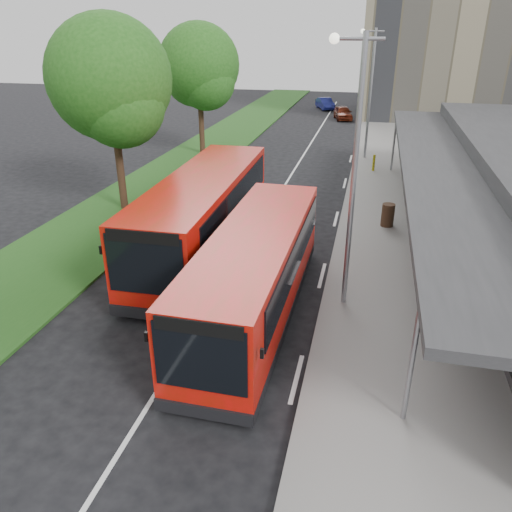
{
  "coord_description": "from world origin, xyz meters",
  "views": [
    {
      "loc": [
        4.62,
        -12.29,
        8.25
      ],
      "look_at": [
        1.31,
        1.93,
        1.5
      ],
      "focal_mm": 35.0,
      "sensor_mm": 36.0,
      "label": 1
    }
  ],
  "objects_px": {
    "lamp_post_near": "(352,162)",
    "bus_main": "(255,274)",
    "litter_bin": "(388,215)",
    "bollard": "(374,163)",
    "car_near": "(343,113)",
    "car_far": "(325,104)",
    "tree_far": "(199,70)",
    "bus_second": "(204,215)",
    "lamp_post_far": "(370,87)",
    "tree_mid": "(111,87)"
  },
  "relations": [
    {
      "from": "lamp_post_near",
      "to": "car_far",
      "type": "distance_m",
      "value": 42.39
    },
    {
      "from": "tree_far",
      "to": "car_far",
      "type": "xyz_separation_m",
      "value": [
        6.26,
        22.85,
        -4.96
      ]
    },
    {
      "from": "lamp_post_near",
      "to": "car_near",
      "type": "height_order",
      "value": "lamp_post_near"
    },
    {
      "from": "bollard",
      "to": "car_near",
      "type": "distance_m",
      "value": 19.42
    },
    {
      "from": "bollard",
      "to": "car_far",
      "type": "xyz_separation_m",
      "value": [
        -5.58,
        25.28,
        -0.04
      ]
    },
    {
      "from": "lamp_post_far",
      "to": "litter_bin",
      "type": "relative_size",
      "value": 7.94
    },
    {
      "from": "tree_far",
      "to": "bus_second",
      "type": "bearing_deg",
      "value": -71.02
    },
    {
      "from": "lamp_post_near",
      "to": "car_far",
      "type": "bearing_deg",
      "value": 96.63
    },
    {
      "from": "bollard",
      "to": "car_near",
      "type": "relative_size",
      "value": 0.27
    },
    {
      "from": "bus_main",
      "to": "bus_second",
      "type": "xyz_separation_m",
      "value": [
        -3.02,
        4.12,
        0.16
      ]
    },
    {
      "from": "tree_far",
      "to": "car_near",
      "type": "relative_size",
      "value": 2.33
    },
    {
      "from": "tree_mid",
      "to": "bollard",
      "type": "distance_m",
      "value": 16.06
    },
    {
      "from": "tree_far",
      "to": "car_near",
      "type": "distance_m",
      "value": 19.44
    },
    {
      "from": "bus_second",
      "to": "bollard",
      "type": "relative_size",
      "value": 11.28
    },
    {
      "from": "tree_mid",
      "to": "litter_bin",
      "type": "relative_size",
      "value": 8.84
    },
    {
      "from": "lamp_post_near",
      "to": "bus_main",
      "type": "distance_m",
      "value": 4.33
    },
    {
      "from": "bollard",
      "to": "litter_bin",
      "type": "bearing_deg",
      "value": -85.32
    },
    {
      "from": "lamp_post_far",
      "to": "car_far",
      "type": "height_order",
      "value": "lamp_post_far"
    },
    {
      "from": "lamp_post_far",
      "to": "litter_bin",
      "type": "distance_m",
      "value": 13.47
    },
    {
      "from": "car_near",
      "to": "car_far",
      "type": "bearing_deg",
      "value": 98.3
    },
    {
      "from": "bollard",
      "to": "car_far",
      "type": "distance_m",
      "value": 25.88
    },
    {
      "from": "bus_main",
      "to": "car_near",
      "type": "height_order",
      "value": "bus_main"
    },
    {
      "from": "lamp_post_near",
      "to": "litter_bin",
      "type": "bearing_deg",
      "value": 78.46
    },
    {
      "from": "tree_far",
      "to": "bus_main",
      "type": "bearing_deg",
      "value": -67.07
    },
    {
      "from": "bus_main",
      "to": "car_near",
      "type": "xyz_separation_m",
      "value": [
        0.04,
        36.97,
        -0.81
      ]
    },
    {
      "from": "car_near",
      "to": "bus_main",
      "type": "bearing_deg",
      "value": -102.71
    },
    {
      "from": "lamp_post_far",
      "to": "bollard",
      "type": "height_order",
      "value": "lamp_post_far"
    },
    {
      "from": "litter_bin",
      "to": "bollard",
      "type": "xyz_separation_m",
      "value": [
        -0.77,
        9.38,
        -0.01
      ]
    },
    {
      "from": "lamp_post_near",
      "to": "bus_main",
      "type": "xyz_separation_m",
      "value": [
        -2.56,
        -1.19,
        -3.28
      ]
    },
    {
      "from": "bus_second",
      "to": "lamp_post_far",
      "type": "bearing_deg",
      "value": 70.89
    },
    {
      "from": "tree_mid",
      "to": "bus_main",
      "type": "height_order",
      "value": "tree_mid"
    },
    {
      "from": "lamp_post_near",
      "to": "litter_bin",
      "type": "height_order",
      "value": "lamp_post_near"
    },
    {
      "from": "car_far",
      "to": "lamp_post_far",
      "type": "bearing_deg",
      "value": -99.88
    },
    {
      "from": "bus_main",
      "to": "car_near",
      "type": "distance_m",
      "value": 36.98
    },
    {
      "from": "tree_mid",
      "to": "tree_far",
      "type": "distance_m",
      "value": 12.0
    },
    {
      "from": "tree_mid",
      "to": "bollard",
      "type": "bearing_deg",
      "value": 38.96
    },
    {
      "from": "tree_mid",
      "to": "tree_far",
      "type": "relative_size",
      "value": 1.03
    },
    {
      "from": "lamp_post_near",
      "to": "bus_main",
      "type": "bearing_deg",
      "value": -155.07
    },
    {
      "from": "lamp_post_near",
      "to": "bus_second",
      "type": "xyz_separation_m",
      "value": [
        -5.58,
        2.93,
        -3.12
      ]
    },
    {
      "from": "lamp_post_far",
      "to": "bus_second",
      "type": "bearing_deg",
      "value": -108.1
    },
    {
      "from": "litter_bin",
      "to": "bollard",
      "type": "bearing_deg",
      "value": 94.68
    },
    {
      "from": "litter_bin",
      "to": "car_far",
      "type": "bearing_deg",
      "value": 100.38
    },
    {
      "from": "tree_far",
      "to": "bollard",
      "type": "xyz_separation_m",
      "value": [
        11.84,
        -2.42,
        -4.92
      ]
    },
    {
      "from": "lamp_post_far",
      "to": "bollard",
      "type": "relative_size",
      "value": 8.15
    },
    {
      "from": "tree_far",
      "to": "lamp_post_near",
      "type": "xyz_separation_m",
      "value": [
        11.13,
        -19.05,
        -0.84
      ]
    },
    {
      "from": "lamp_post_near",
      "to": "lamp_post_far",
      "type": "bearing_deg",
      "value": 90.0
    },
    {
      "from": "lamp_post_far",
      "to": "bus_second",
      "type": "height_order",
      "value": "lamp_post_far"
    },
    {
      "from": "litter_bin",
      "to": "car_far",
      "type": "relative_size",
      "value": 0.28
    },
    {
      "from": "bus_second",
      "to": "litter_bin",
      "type": "xyz_separation_m",
      "value": [
        7.06,
        4.32,
        -0.94
      ]
    },
    {
      "from": "tree_far",
      "to": "lamp_post_far",
      "type": "distance_m",
      "value": 11.2
    }
  ]
}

